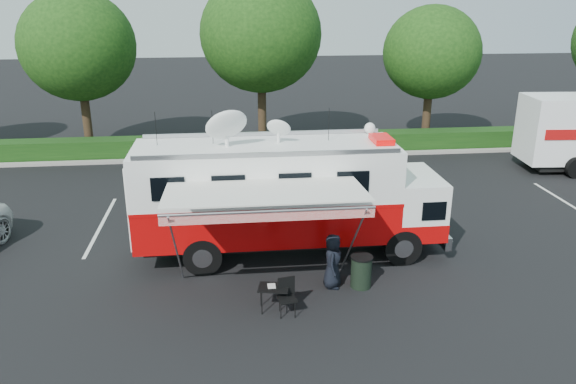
# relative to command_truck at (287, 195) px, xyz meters

# --- Properties ---
(ground_plane) EXTENTS (120.00, 120.00, 0.00)m
(ground_plane) POSITION_rel_command_truck_xyz_m (0.08, 0.00, -1.97)
(ground_plane) COLOR black
(ground_plane) RESTS_ON ground
(back_border) EXTENTS (60.00, 6.14, 8.87)m
(back_border) POSITION_rel_command_truck_xyz_m (1.23, 12.90, 3.04)
(back_border) COLOR #9E998E
(back_border) RESTS_ON ground_plane
(stall_lines) EXTENTS (24.12, 5.50, 0.01)m
(stall_lines) POSITION_rel_command_truck_xyz_m (-0.42, 3.00, -1.96)
(stall_lines) COLOR silver
(stall_lines) RESTS_ON ground_plane
(command_truck) EXTENTS (9.56, 2.63, 4.59)m
(command_truck) POSITION_rel_command_truck_xyz_m (0.00, 0.00, 0.00)
(command_truck) COLOR black
(command_truck) RESTS_ON ground_plane
(awning) EXTENTS (5.22, 2.69, 3.15)m
(awning) POSITION_rel_command_truck_xyz_m (-0.86, -2.73, 0.99)
(awning) COLOR silver
(awning) RESTS_ON ground_plane
(person) EXTENTS (0.70, 0.89, 1.60)m
(person) POSITION_rel_command_truck_xyz_m (1.03, -2.32, -1.97)
(person) COLOR black
(person) RESTS_ON ground_plane
(folding_table) EXTENTS (0.88, 0.70, 0.68)m
(folding_table) POSITION_rel_command_truck_xyz_m (-0.72, -3.37, -1.34)
(folding_table) COLOR black
(folding_table) RESTS_ON ground_plane
(folding_chair) EXTENTS (0.54, 0.56, 0.97)m
(folding_chair) POSITION_rel_command_truck_xyz_m (-0.39, -3.54, -1.39)
(folding_chair) COLOR black
(folding_chair) RESTS_ON ground_plane
(trash_bin) EXTENTS (0.63, 0.63, 0.94)m
(trash_bin) POSITION_rel_command_truck_xyz_m (1.85, -2.40, -1.49)
(trash_bin) COLOR black
(trash_bin) RESTS_ON ground_plane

